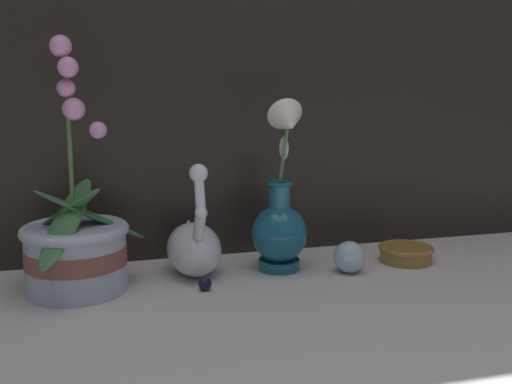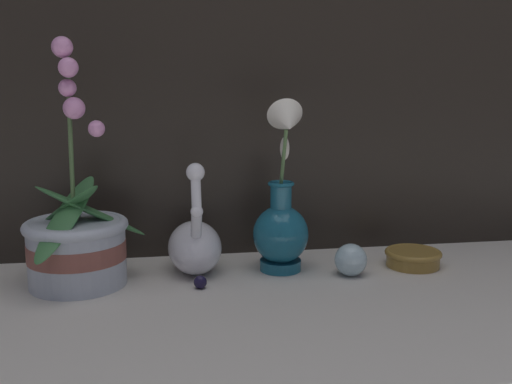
# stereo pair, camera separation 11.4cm
# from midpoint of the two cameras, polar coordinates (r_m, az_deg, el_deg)

# --- Properties ---
(ground_plane) EXTENTS (2.80, 2.80, 0.00)m
(ground_plane) POSITION_cam_midpoint_polar(r_m,az_deg,el_deg) (1.05, -2.15, -10.30)
(ground_plane) COLOR beige
(orchid_potted_plant) EXTENTS (0.24, 0.24, 0.45)m
(orchid_potted_plant) POSITION_cam_midpoint_polar(r_m,az_deg,el_deg) (1.13, -19.62, -4.91)
(orchid_potted_plant) COLOR #B2BCCC
(orchid_potted_plant) RESTS_ON ground_plane
(swan_figurine) EXTENTS (0.10, 0.19, 0.23)m
(swan_figurine) POSITION_cam_midpoint_polar(r_m,az_deg,el_deg) (1.18, -8.73, -5.07)
(swan_figurine) COLOR white
(swan_figurine) RESTS_ON ground_plane
(blue_vase) EXTENTS (0.11, 0.14, 0.34)m
(blue_vase) POSITION_cam_midpoint_polar(r_m,az_deg,el_deg) (1.17, -0.44, -2.73)
(blue_vase) COLOR #195B75
(blue_vase) RESTS_ON ground_plane
(glass_sphere) EXTENTS (0.06, 0.06, 0.06)m
(glass_sphere) POSITION_cam_midpoint_polar(r_m,az_deg,el_deg) (1.19, 6.17, -6.21)
(glass_sphere) COLOR silver
(glass_sphere) RESTS_ON ground_plane
(amber_dish) EXTENTS (0.11, 0.11, 0.03)m
(amber_dish) POSITION_cam_midpoint_polar(r_m,az_deg,el_deg) (1.28, 11.63, -5.68)
(amber_dish) COLOR olive
(amber_dish) RESTS_ON ground_plane
(glass_bauble) EXTENTS (0.02, 0.02, 0.02)m
(glass_bauble) POSITION_cam_midpoint_polar(r_m,az_deg,el_deg) (1.10, -7.90, -8.72)
(glass_bauble) COLOR #191433
(glass_bauble) RESTS_ON ground_plane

